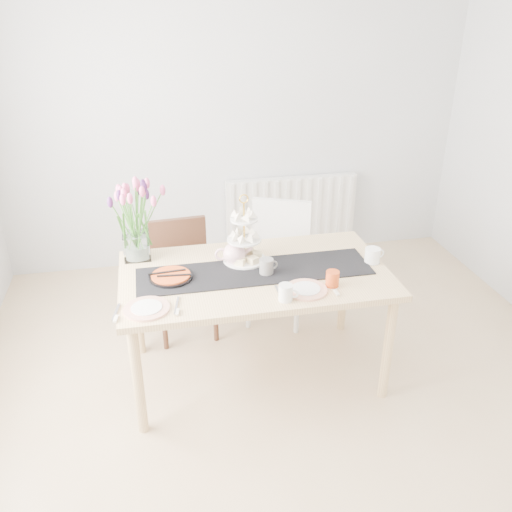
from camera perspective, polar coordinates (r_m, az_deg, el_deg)
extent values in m
plane|color=tan|center=(3.32, 4.99, -17.13)|extent=(4.50, 4.50, 0.00)
plane|color=#B1B4B6|center=(4.70, -2.26, 14.47)|extent=(4.00, 0.00, 4.00)
cube|color=white|center=(4.99, 3.72, 4.97)|extent=(1.20, 0.08, 0.60)
cube|color=tan|center=(3.25, -0.12, -2.01)|extent=(1.60, 0.90, 0.04)
cylinder|color=tan|center=(3.10, -12.33, -12.72)|extent=(0.06, 0.06, 0.71)
cylinder|color=tan|center=(3.36, 13.72, -9.43)|extent=(0.06, 0.06, 0.71)
cylinder|color=tan|center=(3.72, -12.45, -5.37)|extent=(0.06, 0.06, 0.71)
cylinder|color=tan|center=(3.94, 9.24, -3.14)|extent=(0.06, 0.06, 0.71)
cube|color=#3C2215|center=(3.86, -7.56, -2.66)|extent=(0.43, 0.43, 0.04)
cube|color=#3C2215|center=(3.93, -8.18, 1.30)|extent=(0.41, 0.07, 0.38)
cylinder|color=#3C2215|center=(3.80, -9.61, -7.14)|extent=(0.04, 0.04, 0.39)
cylinder|color=#3C2215|center=(3.85, -4.27, -6.39)|extent=(0.04, 0.04, 0.39)
cylinder|color=#3C2215|center=(4.11, -10.27, -4.43)|extent=(0.04, 0.04, 0.39)
cylinder|color=#3C2215|center=(4.15, -5.34, -3.77)|extent=(0.04, 0.04, 0.39)
cube|color=white|center=(3.98, 2.20, -0.94)|extent=(0.57, 0.57, 0.04)
cube|color=white|center=(4.06, 2.70, 3.19)|extent=(0.42, 0.21, 0.42)
cylinder|color=white|center=(3.97, -0.85, -4.88)|extent=(0.04, 0.04, 0.43)
cylinder|color=white|center=(3.92, 4.33, -5.39)|extent=(0.04, 0.04, 0.43)
cylinder|color=white|center=(4.27, 0.14, -2.40)|extent=(0.04, 0.04, 0.43)
cylinder|color=white|center=(4.23, 4.94, -2.85)|extent=(0.04, 0.04, 0.43)
cube|color=black|center=(3.24, -0.12, -1.64)|extent=(1.40, 0.35, 0.01)
cube|color=silver|center=(3.46, -12.44, 1.06)|extent=(0.16, 0.16, 0.16)
cylinder|color=gold|center=(3.28, -1.26, 2.46)|extent=(0.01, 0.01, 0.39)
cylinder|color=white|center=(3.36, -1.22, -0.36)|extent=(0.26, 0.26, 0.01)
cylinder|color=white|center=(3.30, -1.25, 1.76)|extent=(0.21, 0.21, 0.01)
cylinder|color=white|center=(3.25, -1.27, 3.88)|extent=(0.17, 0.17, 0.01)
cylinder|color=white|center=(3.41, 12.15, 0.05)|extent=(0.10, 0.10, 0.09)
cylinder|color=black|center=(3.20, -8.93, -2.25)|extent=(0.25, 0.25, 0.02)
cylinder|color=#CF441D|center=(3.19, -8.95, -2.01)|extent=(0.23, 0.23, 0.01)
cylinder|color=slate|center=(3.20, 1.10, -1.13)|extent=(0.10, 0.10, 0.10)
cylinder|color=white|center=(2.94, 3.14, -3.87)|extent=(0.11, 0.11, 0.09)
cylinder|color=#CA4416|center=(3.10, 8.05, -2.38)|extent=(0.10, 0.10, 0.09)
cylinder|color=white|center=(2.93, -11.44, -5.45)|extent=(0.28, 0.28, 0.01)
cylinder|color=silver|center=(3.06, 5.28, -3.55)|extent=(0.25, 0.25, 0.01)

